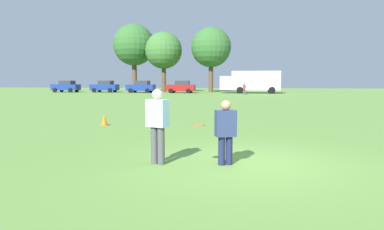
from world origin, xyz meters
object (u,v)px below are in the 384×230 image
player_defender (226,129)px  box_truck (251,81)px  parked_car_mid_left (105,86)px  parked_car_near_left (66,86)px  bystander_field_marshal (244,88)px  parked_car_mid_right (181,87)px  frisbee (199,125)px  traffic_cone (104,120)px  parked_car_center (141,87)px  player_thrower (158,122)px

player_defender → box_truck: (2.98, 42.86, 0.95)m
player_defender → parked_car_mid_left: (-19.57, 44.48, 0.13)m
parked_car_near_left → bystander_field_marshal: size_ratio=2.82×
parked_car_mid_left → parked_car_mid_right: same height
frisbee → box_truck: size_ratio=0.03×
traffic_cone → box_truck: 37.62m
frisbee → traffic_cone: 7.92m
parked_car_mid_left → box_truck: box_truck is taller
parked_car_near_left → bystander_field_marshal: (27.56, -6.29, -0.07)m
player_defender → traffic_cone: 8.04m
parked_car_center → box_truck: bearing=-2.0°
parked_car_center → parked_car_mid_right: (6.19, -0.45, 0.00)m
player_thrower → parked_car_mid_left: 48.11m
frisbee → parked_car_center: parked_car_center is taller
frisbee → parked_car_near_left: bearing=119.6°
parked_car_near_left → parked_car_mid_left: size_ratio=1.00×
frisbee → bystander_field_marshal: (2.36, 38.09, -0.05)m
frisbee → parked_car_center: size_ratio=0.06×
player_defender → bystander_field_marshal: bearing=87.3°
player_thrower → player_defender: (1.50, 0.11, -0.15)m
player_thrower → bystander_field_marshal: 38.07m
traffic_cone → parked_car_center: parked_car_center is taller
frisbee → traffic_cone: (-4.56, 6.43, -0.68)m
traffic_cone → box_truck: bearing=77.5°
parked_car_near_left → parked_car_mid_left: 6.21m
player_thrower → parked_car_center: size_ratio=0.39×
player_defender → box_truck: size_ratio=0.17×
box_truck → traffic_cone: bearing=-102.5°
player_defender → parked_car_near_left: (-25.77, 44.11, 0.13)m
parked_car_near_left → parked_car_center: same height
player_defender → parked_car_mid_right: (-7.27, 42.97, 0.13)m
parked_car_near_left → parked_car_mid_right: same height
player_defender → player_thrower: bearing=-176.0°
traffic_cone → parked_car_near_left: (-20.64, 37.95, 0.69)m
player_thrower → frisbee: (0.94, -0.17, -0.04)m
frisbee → parked_car_mid_right: bearing=98.8°
traffic_cone → player_defender: bearing=-50.2°
player_thrower → traffic_cone: (-3.63, 6.26, -0.72)m
player_defender → traffic_cone: (-5.13, 6.16, -0.57)m
bystander_field_marshal → parked_car_mid_right: bearing=150.4°
traffic_cone → parked_car_mid_right: (-2.14, 36.81, 0.69)m
bystander_field_marshal → parked_car_mid_left: bearing=162.7°
traffic_cone → frisbee: bearing=-54.6°
player_thrower → parked_car_center: bearing=105.4°
traffic_cone → parked_car_mid_right: 36.88m
parked_car_center → parked_car_near_left: bearing=176.8°
parked_car_near_left → bystander_field_marshal: 28.27m
bystander_field_marshal → box_truck: bearing=76.8°
player_thrower → parked_car_near_left: bearing=118.8°
parked_car_center → bystander_field_marshal: bearing=-20.2°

